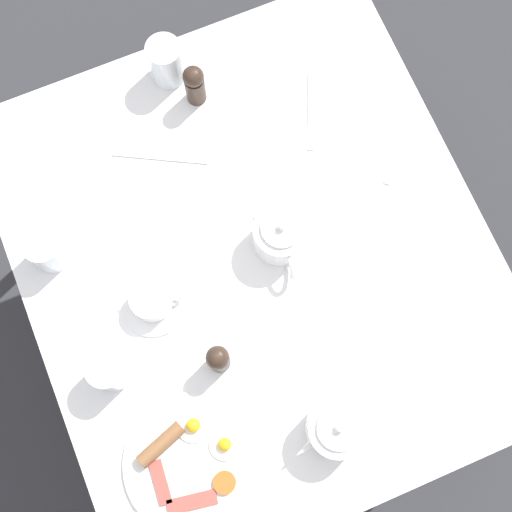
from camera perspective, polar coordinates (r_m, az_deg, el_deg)
ground_plane at (r=2.27m, az=0.00°, el=-4.60°), size 8.00×8.00×0.00m
table at (r=1.60m, az=0.00°, el=-0.76°), size 0.98×1.12×0.76m
breakfast_plate at (r=1.49m, az=-5.13°, el=-15.98°), size 0.28×0.28×0.04m
teapot_near at (r=1.45m, az=6.46°, el=-13.53°), size 0.20×0.12×0.12m
teapot_far at (r=1.49m, az=1.99°, el=1.68°), size 0.12×0.20×0.12m
teacup_with_saucer_left at (r=1.50m, az=-8.30°, el=-3.55°), size 0.15×0.15×0.06m
water_glass_tall at (r=1.54m, az=-16.40°, el=0.47°), size 0.08×0.08×0.10m
water_glass_short at (r=1.47m, az=-11.66°, el=-8.96°), size 0.08×0.08×0.11m
wine_glass_spare at (r=1.64m, az=-7.20°, el=15.16°), size 0.08×0.08×0.12m
pepper_grinder at (r=1.43m, az=-3.03°, el=-8.24°), size 0.05×0.05×0.12m
salt_grinder at (r=1.61m, az=-4.94°, el=13.53°), size 0.05×0.05×0.12m
fork_by_plate at (r=1.65m, az=4.40°, el=11.48°), size 0.09×0.18×0.00m
knife_by_plate at (r=1.61m, az=-7.65°, el=7.85°), size 0.19×0.11×0.00m
spoon_for_tea at (r=1.63m, az=11.14°, el=8.09°), size 0.11×0.13×0.00m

